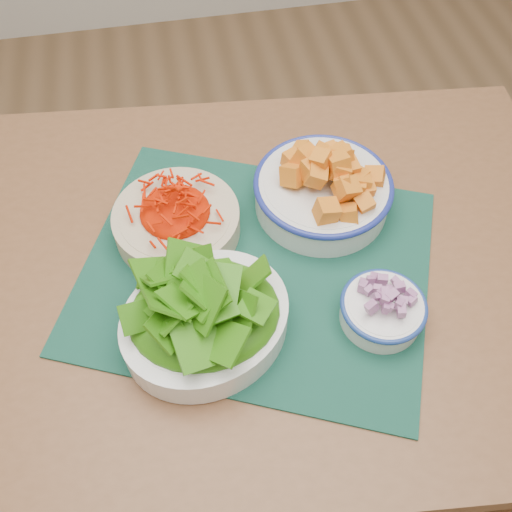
{
  "coord_description": "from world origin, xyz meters",
  "views": [
    {
      "loc": [
        -0.34,
        -0.38,
        1.47
      ],
      "look_at": [
        -0.25,
        0.1,
        0.78
      ],
      "focal_mm": 40.0,
      "sensor_mm": 36.0,
      "label": 1
    }
  ],
  "objects": [
    {
      "name": "table",
      "position": [
        -0.28,
        0.12,
        0.64
      ],
      "size": [
        1.2,
        0.87,
        0.75
      ],
      "rotation": [
        0.0,
        0.0,
        -0.11
      ],
      "color": "brown",
      "rests_on": "ground"
    },
    {
      "name": "onion_bowl",
      "position": [
        -0.09,
        -0.02,
        0.78
      ],
      "size": [
        0.13,
        0.13,
        0.06
      ],
      "rotation": [
        0.0,
        0.0,
        0.13
      ],
      "color": "white",
      "rests_on": "placemat"
    },
    {
      "name": "carrot_bowl",
      "position": [
        -0.36,
        0.19,
        0.79
      ],
      "size": [
        0.21,
        0.21,
        0.08
      ],
      "rotation": [
        0.0,
        0.0,
        -0.05
      ],
      "color": "beige",
      "rests_on": "placemat"
    },
    {
      "name": "squash_bowl",
      "position": [
        -0.12,
        0.2,
        0.8
      ],
      "size": [
        0.24,
        0.24,
        0.11
      ],
      "rotation": [
        0.0,
        0.0,
        0.12
      ],
      "color": "white",
      "rests_on": "placemat"
    },
    {
      "name": "placemat",
      "position": [
        -0.25,
        0.1,
        0.75
      ],
      "size": [
        0.64,
        0.59,
        0.0
      ],
      "primitive_type": "cube",
      "rotation": [
        0.0,
        0.0,
        -0.42
      ],
      "color": "#0B2E24",
      "rests_on": "table"
    },
    {
      "name": "lettuce_bowl",
      "position": [
        -0.34,
        0.0,
        0.8
      ],
      "size": [
        0.3,
        0.28,
        0.11
      ],
      "rotation": [
        0.0,
        0.0,
        0.41
      ],
      "color": "white",
      "rests_on": "placemat"
    },
    {
      "name": "ground",
      "position": [
        0.0,
        0.0,
        0.0
      ],
      "size": [
        4.0,
        4.0,
        0.0
      ],
      "primitive_type": "plane",
      "color": "#936D47",
      "rests_on": "ground"
    }
  ]
}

